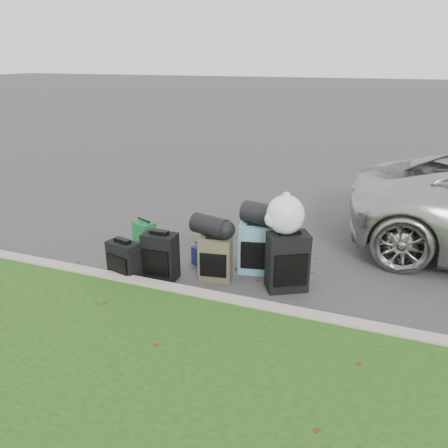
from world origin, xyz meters
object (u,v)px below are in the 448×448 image
(tote_green, at_px, (145,233))
(tote_navy, at_px, (202,256))
(suitcase_small_black, at_px, (124,261))
(suitcase_large_black_left, at_px, (161,256))
(suitcase_teal, at_px, (257,249))
(suitcase_large_black_right, at_px, (287,262))
(suitcase_olive, at_px, (215,259))

(tote_green, xyz_separation_m, tote_navy, (1.13, -0.36, -0.04))
(suitcase_small_black, height_order, suitcase_large_black_left, suitcase_large_black_left)
(suitcase_teal, bearing_deg, suitcase_small_black, -163.71)
(suitcase_large_black_left, distance_m, suitcase_large_black_right, 1.62)
(suitcase_small_black, bearing_deg, suitcase_olive, 34.79)
(tote_navy, bearing_deg, suitcase_large_black_right, 5.48)
(suitcase_olive, relative_size, tote_green, 1.64)
(suitcase_large_black_right, relative_size, tote_navy, 2.84)
(suitcase_olive, xyz_separation_m, tote_navy, (-0.33, 0.32, -0.15))
(suitcase_large_black_left, bearing_deg, tote_navy, 57.47)
(suitcase_olive, height_order, tote_green, suitcase_olive)
(suitcase_olive, xyz_separation_m, tote_green, (-1.45, 0.68, -0.11))
(suitcase_small_black, distance_m, tote_navy, 1.09)
(suitcase_large_black_left, bearing_deg, suitcase_large_black_right, 9.07)
(suitcase_small_black, bearing_deg, tote_navy, 57.85)
(suitcase_olive, height_order, suitcase_teal, suitcase_teal)
(tote_navy, bearing_deg, suitcase_large_black_left, -103.48)
(suitcase_small_black, height_order, tote_green, suitcase_small_black)
(suitcase_large_black_left, xyz_separation_m, tote_green, (-0.79, 0.92, -0.14))
(suitcase_small_black, bearing_deg, tote_green, 120.87)
(suitcase_large_black_left, relative_size, tote_green, 1.80)
(suitcase_olive, distance_m, tote_green, 1.61)
(suitcase_olive, height_order, tote_navy, suitcase_olive)
(suitcase_large_black_right, xyz_separation_m, tote_green, (-2.38, 0.62, -0.20))
(suitcase_large_black_left, relative_size, suitcase_olive, 1.10)
(suitcase_large_black_left, bearing_deg, suitcase_small_black, -157.23)
(suitcase_teal, relative_size, tote_navy, 2.59)
(tote_green, relative_size, tote_navy, 1.33)
(suitcase_olive, relative_size, suitcase_teal, 0.84)
(suitcase_large_black_left, distance_m, suitcase_teal, 1.27)
(suitcase_olive, bearing_deg, suitcase_large_black_right, -5.97)
(tote_green, bearing_deg, suitcase_large_black_left, -27.20)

